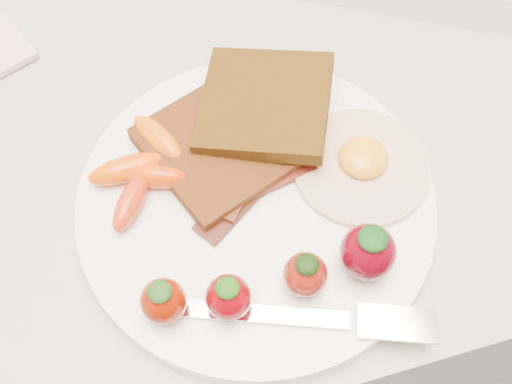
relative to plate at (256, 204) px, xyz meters
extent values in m
cube|color=gray|center=(-0.02, 0.15, -0.46)|extent=(2.00, 0.60, 0.90)
cylinder|color=white|center=(0.00, 0.00, 0.00)|extent=(0.27, 0.27, 0.02)
cube|color=#351F0A|center=(-0.01, 0.05, 0.02)|extent=(0.14, 0.14, 0.01)
cube|color=black|center=(0.03, 0.07, 0.03)|extent=(0.13, 0.13, 0.02)
cylinder|color=beige|center=(0.08, 0.00, 0.01)|extent=(0.14, 0.14, 0.01)
ellipsoid|color=orange|center=(0.09, 0.01, 0.02)|extent=(0.05, 0.05, 0.02)
cube|color=black|center=(-0.01, 0.00, 0.01)|extent=(0.08, 0.07, 0.00)
cube|color=#490C06|center=(0.01, 0.01, 0.01)|extent=(0.09, 0.04, 0.00)
cube|color=black|center=(0.00, 0.02, 0.02)|extent=(0.07, 0.08, 0.00)
ellipsoid|color=#D74800|center=(-0.09, 0.05, 0.02)|extent=(0.06, 0.02, 0.02)
ellipsoid|color=#CE3300|center=(-0.07, 0.03, 0.02)|extent=(0.05, 0.03, 0.02)
ellipsoid|color=#B72C10|center=(-0.09, 0.02, 0.02)|extent=(0.04, 0.05, 0.02)
ellipsoid|color=#DA5D03|center=(-0.06, 0.07, 0.02)|extent=(0.04, 0.06, 0.02)
ellipsoid|color=#761000|center=(-0.08, -0.07, 0.03)|extent=(0.03, 0.03, 0.03)
ellipsoid|color=#163A0E|center=(-0.08, -0.07, 0.04)|extent=(0.02, 0.02, 0.01)
ellipsoid|color=#6E0006|center=(-0.04, -0.08, 0.03)|extent=(0.03, 0.03, 0.03)
ellipsoid|color=#154707|center=(-0.04, -0.08, 0.04)|extent=(0.02, 0.02, 0.01)
ellipsoid|color=maroon|center=(0.01, -0.07, 0.03)|extent=(0.03, 0.03, 0.03)
ellipsoid|color=black|center=(0.01, -0.07, 0.04)|extent=(0.02, 0.02, 0.01)
ellipsoid|color=#52000C|center=(0.06, -0.07, 0.03)|extent=(0.04, 0.04, 0.04)
ellipsoid|color=#0A360C|center=(0.06, -0.07, 0.05)|extent=(0.02, 0.02, 0.01)
cube|color=white|center=(-0.03, -0.09, 0.01)|extent=(0.12, 0.06, 0.00)
cube|color=silver|center=(0.06, -0.12, 0.01)|extent=(0.06, 0.04, 0.00)
camera|label=1|loc=(-0.06, -0.22, 0.43)|focal=45.00mm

